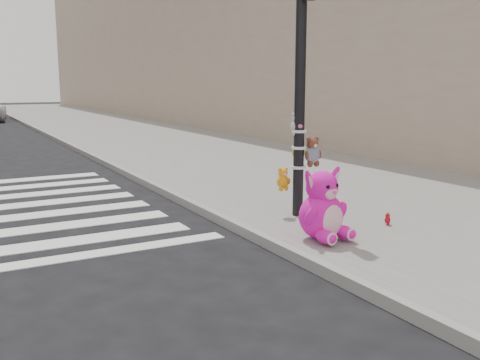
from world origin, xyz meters
TOP-DOWN VIEW (x-y plane):
  - ground at (0.00, 0.00)m, footprint 120.00×120.00m
  - sidewalk_near at (5.00, 10.00)m, footprint 7.00×80.00m
  - curb_edge at (1.55, 10.00)m, footprint 0.12×80.00m
  - bld_near at (10.50, 20.00)m, footprint 5.00×60.00m
  - signal_pole at (2.63, 1.81)m, footprint 0.70×0.48m
  - pink_bunny at (2.14, 0.57)m, footprint 0.68×0.75m
  - red_teddy at (3.40, 0.69)m, footprint 0.15×0.14m

SIDE VIEW (x-z plane):
  - ground at x=0.00m, z-range 0.00..0.00m
  - sidewalk_near at x=5.00m, z-range 0.00..0.14m
  - curb_edge at x=1.55m, z-range -0.01..0.15m
  - red_teddy at x=3.40m, z-range 0.14..0.32m
  - pink_bunny at x=2.14m, z-range 0.05..1.01m
  - signal_pole at x=2.63m, z-range -0.21..3.79m
  - bld_near at x=10.50m, z-range 0.00..10.00m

